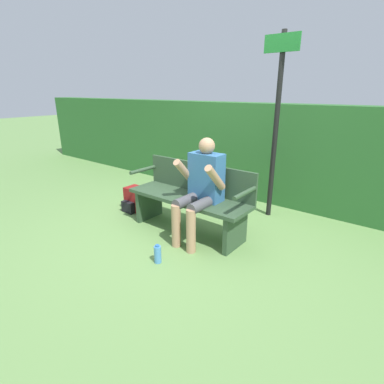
% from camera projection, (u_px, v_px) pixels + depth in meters
% --- Properties ---
extents(ground_plane, '(40.00, 40.00, 0.00)m').
position_uv_depth(ground_plane, '(188.00, 231.00, 3.98)').
color(ground_plane, '#668E4C').
extents(hedge_back, '(12.00, 0.42, 1.58)m').
position_uv_depth(hedge_back, '(255.00, 151.00, 5.08)').
color(hedge_back, '#2D662D').
rests_on(hedge_back, ground).
extents(park_bench, '(1.67, 0.51, 0.88)m').
position_uv_depth(park_bench, '(191.00, 197.00, 3.88)').
color(park_bench, '#334C33').
rests_on(park_bench, ground).
extents(person_seated, '(0.54, 0.61, 1.26)m').
position_uv_depth(person_seated, '(201.00, 185.00, 3.57)').
color(person_seated, '#336699').
rests_on(person_seated, ground).
extents(backpack, '(0.29, 0.32, 0.36)m').
position_uv_depth(backpack, '(135.00, 199.00, 4.64)').
color(backpack, maroon).
rests_on(backpack, ground).
extents(water_bottle, '(0.08, 0.08, 0.21)m').
position_uv_depth(water_bottle, '(158.00, 254.00, 3.23)').
color(water_bottle, '#4C8CCC').
rests_on(water_bottle, ground).
extents(signpost, '(0.47, 0.09, 2.50)m').
position_uv_depth(signpost, '(277.00, 117.00, 4.05)').
color(signpost, black).
rests_on(signpost, ground).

